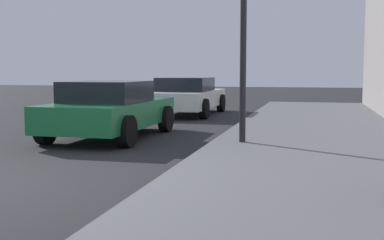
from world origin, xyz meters
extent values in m
plane|color=#232326|center=(0.00, 0.00, 0.00)|extent=(80.00, 80.00, 0.00)
cube|color=#5B5B60|center=(4.00, 0.00, 0.07)|extent=(4.00, 32.00, 0.15)
cylinder|color=black|center=(2.59, 3.50, 2.22)|extent=(0.12, 0.12, 4.14)
cube|color=#196638|center=(-0.52, 4.50, 0.54)|extent=(1.77, 4.03, 0.55)
cube|color=black|center=(-0.52, 4.30, 1.04)|extent=(1.56, 1.81, 0.45)
cylinder|color=black|center=(-1.40, 5.79, 0.32)|extent=(0.22, 0.64, 0.64)
cylinder|color=black|center=(0.37, 5.79, 0.32)|extent=(0.22, 0.64, 0.64)
cylinder|color=black|center=(-1.40, 3.21, 0.32)|extent=(0.22, 0.64, 0.64)
cylinder|color=black|center=(0.37, 3.21, 0.32)|extent=(0.22, 0.64, 0.64)
cube|color=white|center=(-0.33, 10.57, 0.54)|extent=(1.83, 4.39, 0.55)
cube|color=black|center=(-0.33, 10.35, 1.04)|extent=(1.61, 1.98, 0.45)
cylinder|color=black|center=(-1.25, 11.97, 0.32)|extent=(0.22, 0.64, 0.64)
cylinder|color=black|center=(0.58, 11.97, 0.32)|extent=(0.22, 0.64, 0.64)
cylinder|color=black|center=(-1.25, 9.16, 0.32)|extent=(0.22, 0.64, 0.64)
cylinder|color=black|center=(0.58, 9.16, 0.32)|extent=(0.22, 0.64, 0.64)
camera|label=1|loc=(3.92, -5.69, 1.50)|focal=45.92mm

